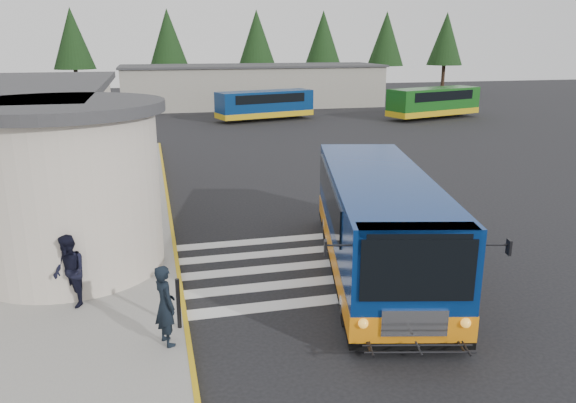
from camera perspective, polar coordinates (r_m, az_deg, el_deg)
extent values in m
plane|color=black|center=(17.84, 1.95, -5.48)|extent=(140.00, 140.00, 0.00)
cube|color=gray|center=(21.45, -25.12, -3.09)|extent=(10.00, 34.00, 0.15)
cube|color=gold|center=(20.99, -11.79, -2.25)|extent=(0.12, 34.00, 0.16)
cylinder|color=beige|center=(17.15, -21.60, 0.92)|extent=(5.20, 5.20, 4.50)
cylinder|color=#38383A|center=(16.73, -22.44, 8.88)|extent=(5.80, 5.80, 0.30)
cube|color=black|center=(21.70, -18.49, 1.08)|extent=(0.08, 1.20, 2.20)
cube|color=#38383A|center=(21.39, -17.52, 4.53)|extent=(1.20, 1.80, 0.12)
cube|color=silver|center=(14.90, 3.46, -10.00)|extent=(8.00, 0.55, 0.01)
cube|color=silver|center=(15.94, 2.18, -8.18)|extent=(8.00, 0.55, 0.01)
cube|color=silver|center=(17.00, 1.06, -6.57)|extent=(8.00, 0.55, 0.01)
cube|color=silver|center=(18.08, 0.08, -5.15)|extent=(8.00, 0.55, 0.01)
cube|color=silver|center=(19.17, -0.79, -3.90)|extent=(8.00, 0.55, 0.01)
cube|color=gray|center=(59.09, -3.59, 11.57)|extent=(26.00, 8.00, 4.00)
cube|color=#38383A|center=(58.97, -3.63, 13.61)|extent=(26.40, 8.40, 0.20)
cylinder|color=black|center=(66.55, -20.63, 10.93)|extent=(0.44, 0.44, 3.60)
cone|color=black|center=(66.38, -21.06, 15.21)|extent=(4.40, 4.40, 6.40)
cylinder|color=black|center=(66.18, -11.85, 11.57)|extent=(0.44, 0.44, 3.60)
cone|color=black|center=(66.01, -12.10, 15.90)|extent=(4.40, 4.40, 6.40)
cylinder|color=black|center=(67.32, -3.13, 11.95)|extent=(0.44, 0.44, 3.60)
cone|color=black|center=(67.15, -3.20, 16.21)|extent=(4.40, 4.40, 6.40)
cylinder|color=black|center=(69.26, 3.53, 12.05)|extent=(0.44, 0.44, 3.60)
cone|color=black|center=(69.09, 3.60, 16.19)|extent=(4.40, 4.40, 6.40)
cylinder|color=black|center=(72.04, 9.75, 12.01)|extent=(0.44, 0.44, 3.60)
cone|color=black|center=(71.88, 9.94, 15.99)|extent=(4.40, 4.40, 6.40)
cylinder|color=black|center=(75.57, 15.45, 11.85)|extent=(0.44, 0.44, 3.60)
cone|color=black|center=(75.42, 15.74, 15.63)|extent=(4.40, 4.40, 6.40)
cube|color=navy|center=(16.25, 9.11, -1.58)|extent=(4.79, 9.94, 2.50)
cube|color=orange|center=(16.56, 8.97, -4.73)|extent=(4.82, 9.98, 0.60)
cube|color=black|center=(16.68, 8.91, -5.86)|extent=(4.81, 9.97, 0.23)
cube|color=black|center=(11.68, 13.07, -6.85)|extent=(2.30, 0.60, 1.33)
cube|color=silver|center=(12.17, 12.73, -11.96)|extent=(1.36, 0.38, 0.59)
cube|color=black|center=(16.75, 4.15, 0.92)|extent=(1.65, 6.85, 0.96)
cube|color=black|center=(17.18, 13.17, 0.92)|extent=(1.65, 6.85, 0.96)
cylinder|color=black|center=(13.58, 6.17, -10.42)|extent=(0.55, 1.07, 1.02)
cylinder|color=black|center=(14.04, 15.86, -10.04)|extent=(0.55, 1.07, 1.02)
cylinder|color=black|center=(19.08, 4.12, -2.44)|extent=(0.55, 1.07, 1.02)
cylinder|color=black|center=(19.41, 11.04, -2.37)|extent=(0.55, 1.07, 1.02)
cube|color=black|center=(11.40, 3.82, -4.72)|extent=(0.10, 0.20, 0.32)
cube|color=black|center=(12.26, 21.52, -4.34)|extent=(0.10, 0.20, 0.32)
imported|color=black|center=(12.54, -12.37, -10.25)|extent=(0.65, 0.78, 1.83)
imported|color=black|center=(14.92, -21.32, -6.63)|extent=(1.07, 1.13, 1.84)
cylinder|color=black|center=(13.26, -11.07, -10.13)|extent=(0.10, 0.10, 1.21)
cube|color=navy|center=(48.30, -2.37, 9.92)|extent=(8.57, 4.38, 2.11)
cube|color=gold|center=(48.40, -2.36, 8.91)|extent=(8.61, 4.42, 0.46)
cube|color=black|center=(48.25, -2.38, 10.51)|extent=(6.81, 3.95, 0.73)
cube|color=#154F15|center=(51.01, 14.59, 9.84)|extent=(9.08, 4.94, 2.24)
cube|color=gold|center=(51.11, 14.52, 8.84)|extent=(9.12, 4.98, 0.49)
cube|color=black|center=(50.96, 14.63, 10.44)|extent=(7.24, 4.41, 0.78)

